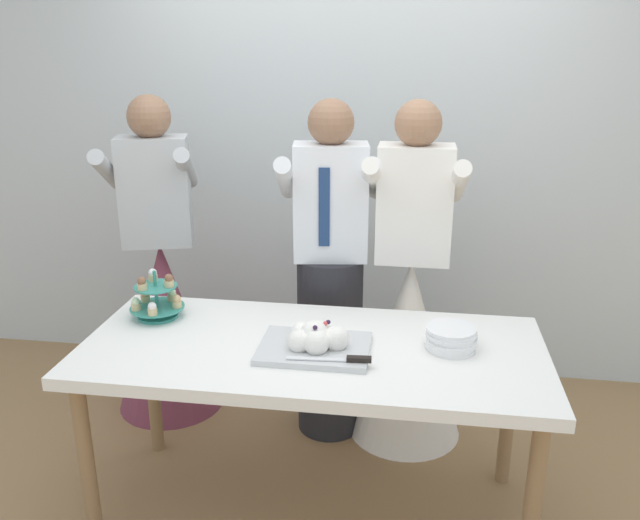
# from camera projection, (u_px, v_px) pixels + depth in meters

# --- Properties ---
(ground_plane) EXTENTS (8.00, 8.00, 0.00)m
(ground_plane) POSITION_uv_depth(u_px,v_px,m) (313.00, 509.00, 2.77)
(ground_plane) COLOR olive
(rear_wall) EXTENTS (5.20, 0.10, 2.90)m
(rear_wall) POSITION_uv_depth(u_px,v_px,m) (351.00, 125.00, 3.61)
(rear_wall) COLOR silver
(rear_wall) RESTS_ON ground_plane
(dessert_table) EXTENTS (1.80, 0.80, 0.78)m
(dessert_table) POSITION_uv_depth(u_px,v_px,m) (312.00, 362.00, 2.54)
(dessert_table) COLOR white
(dessert_table) RESTS_ON ground_plane
(cupcake_stand) EXTENTS (0.23, 0.23, 0.21)m
(cupcake_stand) POSITION_uv_depth(u_px,v_px,m) (157.00, 300.00, 2.75)
(cupcake_stand) COLOR teal
(cupcake_stand) RESTS_ON dessert_table
(main_cake_tray) EXTENTS (0.44, 0.31, 0.13)m
(main_cake_tray) POSITION_uv_depth(u_px,v_px,m) (316.00, 341.00, 2.45)
(main_cake_tray) COLOR silver
(main_cake_tray) RESTS_ON dessert_table
(plate_stack) EXTENTS (0.20, 0.20, 0.09)m
(plate_stack) POSITION_uv_depth(u_px,v_px,m) (451.00, 338.00, 2.48)
(plate_stack) COLOR white
(plate_stack) RESTS_ON dessert_table
(person_groom) EXTENTS (0.52, 0.54, 1.66)m
(person_groom) POSITION_uv_depth(u_px,v_px,m) (330.00, 291.00, 3.14)
(person_groom) COLOR #232328
(person_groom) RESTS_ON ground_plane
(person_bride) EXTENTS (0.56, 0.56, 1.66)m
(person_bride) POSITION_uv_depth(u_px,v_px,m) (409.00, 326.00, 3.15)
(person_bride) COLOR white
(person_bride) RESTS_ON ground_plane
(person_guest) EXTENTS (0.60, 0.59, 1.66)m
(person_guest) POSITION_uv_depth(u_px,v_px,m) (164.00, 305.00, 3.40)
(person_guest) COLOR brown
(person_guest) RESTS_ON ground_plane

